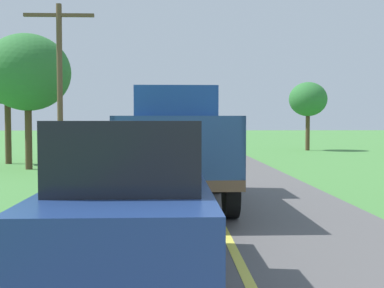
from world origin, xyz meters
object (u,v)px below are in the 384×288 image
object	(u,v)px
utility_pole_roadside	(60,81)
roadside_tree_far_left	(7,81)
banana_truck_near	(177,142)
banana_truck_far	(171,131)
following_car	(131,203)
roadside_tree_mid_right	(28,73)
roadside_tree_near_left	(308,100)

from	to	relation	value
utility_pole_roadside	roadside_tree_far_left	xyz separation A→B (m)	(-3.52, 5.03, 0.41)
banana_truck_near	utility_pole_roadside	xyz separation A→B (m)	(-4.15, 5.93, 1.96)
utility_pole_roadside	banana_truck_far	bearing A→B (deg)	59.16
utility_pole_roadside	following_car	xyz separation A→B (m)	(3.58, -12.44, -2.36)
utility_pole_roadside	roadside_tree_mid_right	size ratio (longest dim) A/B	1.12
banana_truck_far	roadside_tree_mid_right	size ratio (longest dim) A/B	1.05
banana_truck_near	roadside_tree_mid_right	world-z (taller)	roadside_tree_mid_right
utility_pole_roadside	following_car	bearing A→B (deg)	-73.96
utility_pole_roadside	banana_truck_near	bearing A→B (deg)	-54.99
roadside_tree_far_left	following_car	distance (m)	19.05
roadside_tree_mid_right	roadside_tree_far_left	distance (m)	3.14
roadside_tree_far_left	banana_truck_near	bearing A→B (deg)	-55.01
utility_pole_roadside	roadside_tree_far_left	bearing A→B (deg)	124.98
banana_truck_far	roadside_tree_near_left	world-z (taller)	roadside_tree_near_left
utility_pole_roadside	roadside_tree_mid_right	bearing A→B (deg)	127.48
banana_truck_far	following_car	bearing A→B (deg)	-91.18
roadside_tree_mid_right	following_car	distance (m)	16.04
roadside_tree_far_left	following_car	world-z (taller)	roadside_tree_far_left
utility_pole_roadside	roadside_tree_far_left	distance (m)	6.15
roadside_tree_near_left	following_car	size ratio (longest dim) A/B	1.11
utility_pole_roadside	roadside_tree_near_left	distance (m)	19.62
roadside_tree_mid_right	banana_truck_far	bearing A→B (deg)	36.31
roadside_tree_near_left	roadside_tree_mid_right	size ratio (longest dim) A/B	0.83
roadside_tree_near_left	following_car	xyz separation A→B (m)	(-9.55, -27.02, -2.33)
roadside_tree_near_left	utility_pole_roadside	bearing A→B (deg)	-131.98
utility_pole_roadside	following_car	size ratio (longest dim) A/B	1.51
banana_truck_near	utility_pole_roadside	world-z (taller)	utility_pole_roadside
following_car	roadside_tree_mid_right	bearing A→B (deg)	110.04
banana_truck_near	roadside_tree_far_left	distance (m)	13.58
banana_truck_near	roadside_tree_mid_right	size ratio (longest dim) A/B	1.05
banana_truck_near	banana_truck_far	xyz separation A→B (m)	(-0.18, 12.57, 0.00)
roadside_tree_near_left	roadside_tree_far_left	xyz separation A→B (m)	(-16.64, -9.56, 0.43)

